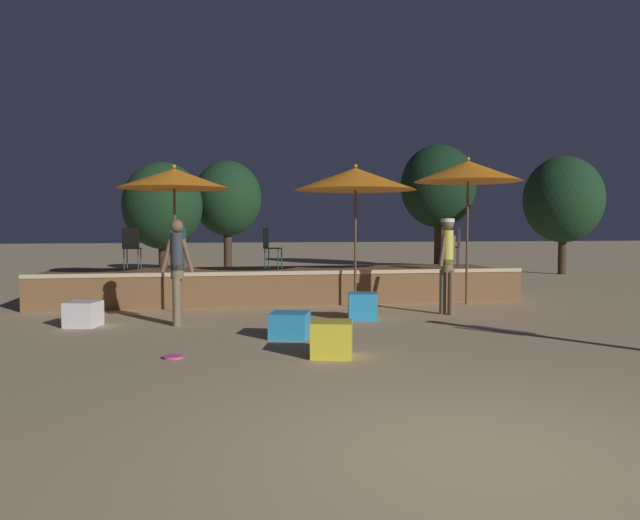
{
  "coord_description": "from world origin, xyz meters",
  "views": [
    {
      "loc": [
        -1.94,
        -4.12,
        1.67
      ],
      "look_at": [
        0.0,
        6.37,
        1.1
      ],
      "focal_mm": 35.0,
      "sensor_mm": 36.0,
      "label": 1
    }
  ],
  "objects_px": {
    "bistro_chair_3": "(455,243)",
    "background_tree_2": "(438,186)",
    "cube_seat_2": "(83,314)",
    "bistro_chair_1": "(269,244)",
    "patio_umbrella_2": "(355,179)",
    "background_tree_0": "(227,199)",
    "person_2": "(447,259)",
    "cube_seat_4": "(362,306)",
    "bistro_chair_0": "(131,244)",
    "person_0": "(177,267)",
    "frisbee_disc": "(173,357)",
    "patio_umbrella_1": "(174,179)",
    "bistro_chair_2": "(178,243)",
    "background_tree_1": "(563,200)",
    "cube_seat_3": "(332,339)",
    "cube_seat_5": "(290,325)",
    "patio_umbrella_0": "(468,171)",
    "background_tree_3": "(162,206)"
  },
  "relations": [
    {
      "from": "patio_umbrella_0",
      "to": "bistro_chair_3",
      "type": "relative_size",
      "value": 3.49
    },
    {
      "from": "cube_seat_2",
      "to": "bistro_chair_1",
      "type": "height_order",
      "value": "bistro_chair_1"
    },
    {
      "from": "bistro_chair_2",
      "to": "cube_seat_5",
      "type": "bearing_deg",
      "value": -67.88
    },
    {
      "from": "patio_umbrella_1",
      "to": "cube_seat_2",
      "type": "height_order",
      "value": "patio_umbrella_1"
    },
    {
      "from": "person_2",
      "to": "frisbee_disc",
      "type": "relative_size",
      "value": 7.16
    },
    {
      "from": "person_0",
      "to": "frisbee_disc",
      "type": "xyz_separation_m",
      "value": [
        0.06,
        -2.72,
        -0.97
      ]
    },
    {
      "from": "patio_umbrella_1",
      "to": "cube_seat_5",
      "type": "distance_m",
      "value": 4.42
    },
    {
      "from": "cube_seat_2",
      "to": "frisbee_disc",
      "type": "distance_m",
      "value": 3.28
    },
    {
      "from": "bistro_chair_1",
      "to": "background_tree_0",
      "type": "relative_size",
      "value": 0.23
    },
    {
      "from": "person_0",
      "to": "background_tree_1",
      "type": "height_order",
      "value": "background_tree_1"
    },
    {
      "from": "bistro_chair_0",
      "to": "background_tree_0",
      "type": "height_order",
      "value": "background_tree_0"
    },
    {
      "from": "cube_seat_4",
      "to": "bistro_chair_2",
      "type": "bearing_deg",
      "value": 128.91
    },
    {
      "from": "patio_umbrella_0",
      "to": "bistro_chair_2",
      "type": "relative_size",
      "value": 3.49
    },
    {
      "from": "cube_seat_4",
      "to": "bistro_chair_0",
      "type": "xyz_separation_m",
      "value": [
        -4.36,
        3.24,
        1.04
      ]
    },
    {
      "from": "person_0",
      "to": "background_tree_1",
      "type": "bearing_deg",
      "value": -45.59
    },
    {
      "from": "patio_umbrella_1",
      "to": "background_tree_0",
      "type": "relative_size",
      "value": 0.73
    },
    {
      "from": "patio_umbrella_2",
      "to": "bistro_chair_2",
      "type": "xyz_separation_m",
      "value": [
        -3.68,
        2.55,
        -1.36
      ]
    },
    {
      "from": "frisbee_disc",
      "to": "bistro_chair_1",
      "type": "bearing_deg",
      "value": 72.44
    },
    {
      "from": "bistro_chair_1",
      "to": "bistro_chair_2",
      "type": "height_order",
      "value": "same"
    },
    {
      "from": "bistro_chair_3",
      "to": "person_2",
      "type": "bearing_deg",
      "value": 3.6
    },
    {
      "from": "patio_umbrella_2",
      "to": "person_2",
      "type": "relative_size",
      "value": 1.61
    },
    {
      "from": "cube_seat_2",
      "to": "background_tree_2",
      "type": "bearing_deg",
      "value": 48.78
    },
    {
      "from": "person_0",
      "to": "bistro_chair_2",
      "type": "relative_size",
      "value": 1.99
    },
    {
      "from": "patio_umbrella_1",
      "to": "cube_seat_3",
      "type": "xyz_separation_m",
      "value": [
        2.17,
        -4.68,
        -2.37
      ]
    },
    {
      "from": "patio_umbrella_0",
      "to": "background_tree_0",
      "type": "xyz_separation_m",
      "value": [
        -4.73,
        9.13,
        -0.22
      ]
    },
    {
      "from": "frisbee_disc",
      "to": "cube_seat_2",
      "type": "bearing_deg",
      "value": 119.24
    },
    {
      "from": "patio_umbrella_0",
      "to": "bistro_chair_0",
      "type": "height_order",
      "value": "patio_umbrella_0"
    },
    {
      "from": "bistro_chair_0",
      "to": "bistro_chair_2",
      "type": "height_order",
      "value": "same"
    },
    {
      "from": "bistro_chair_0",
      "to": "background_tree_2",
      "type": "height_order",
      "value": "background_tree_2"
    },
    {
      "from": "cube_seat_3",
      "to": "cube_seat_5",
      "type": "relative_size",
      "value": 0.91
    },
    {
      "from": "patio_umbrella_0",
      "to": "background_tree_2",
      "type": "height_order",
      "value": "background_tree_2"
    },
    {
      "from": "bistro_chair_1",
      "to": "patio_umbrella_0",
      "type": "bearing_deg",
      "value": -85.46
    },
    {
      "from": "cube_seat_5",
      "to": "frisbee_disc",
      "type": "height_order",
      "value": "cube_seat_5"
    },
    {
      "from": "background_tree_0",
      "to": "background_tree_2",
      "type": "relative_size",
      "value": 0.8
    },
    {
      "from": "patio_umbrella_2",
      "to": "background_tree_0",
      "type": "xyz_separation_m",
      "value": [
        -2.28,
        9.13,
        -0.02
      ]
    },
    {
      "from": "patio_umbrella_1",
      "to": "cube_seat_5",
      "type": "bearing_deg",
      "value": -60.63
    },
    {
      "from": "patio_umbrella_0",
      "to": "cube_seat_4",
      "type": "xyz_separation_m",
      "value": [
        -2.72,
        -1.66,
        -2.6
      ]
    },
    {
      "from": "bistro_chair_0",
      "to": "background_tree_1",
      "type": "xyz_separation_m",
      "value": [
        13.85,
        5.74,
        1.31
      ]
    },
    {
      "from": "cube_seat_3",
      "to": "background_tree_2",
      "type": "bearing_deg",
      "value": 64.5
    },
    {
      "from": "cube_seat_3",
      "to": "background_tree_3",
      "type": "relative_size",
      "value": 0.17
    },
    {
      "from": "patio_umbrella_0",
      "to": "frisbee_disc",
      "type": "relative_size",
      "value": 12.29
    },
    {
      "from": "cube_seat_2",
      "to": "cube_seat_4",
      "type": "xyz_separation_m",
      "value": [
        4.79,
        -0.05,
        0.03
      ]
    },
    {
      "from": "bistro_chair_1",
      "to": "bistro_chair_2",
      "type": "relative_size",
      "value": 1.0
    },
    {
      "from": "bistro_chair_3",
      "to": "background_tree_2",
      "type": "relative_size",
      "value": 0.18
    },
    {
      "from": "cube_seat_2",
      "to": "cube_seat_4",
      "type": "relative_size",
      "value": 1.04
    },
    {
      "from": "background_tree_3",
      "to": "patio_umbrella_1",
      "type": "bearing_deg",
      "value": -84.57
    },
    {
      "from": "patio_umbrella_2",
      "to": "person_0",
      "type": "xyz_separation_m",
      "value": [
        -3.52,
        -1.77,
        -1.65
      ]
    },
    {
      "from": "cube_seat_4",
      "to": "frisbee_disc",
      "type": "distance_m",
      "value": 4.26
    },
    {
      "from": "cube_seat_4",
      "to": "person_2",
      "type": "bearing_deg",
      "value": 9.63
    },
    {
      "from": "cube_seat_4",
      "to": "person_0",
      "type": "relative_size",
      "value": 0.33
    }
  ]
}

